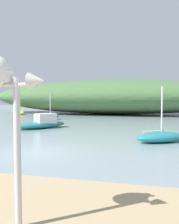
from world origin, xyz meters
TOP-DOWN VIEW (x-y plane):
  - ground_plane at (0.00, 0.00)m, footprint 120.00×120.00m
  - distant_hill at (-0.60, 26.15)m, footprint 37.66×12.54m
  - mast_structure at (2.54, -6.12)m, footprint 1.19×0.58m
  - sailboat_mid_channel at (5.61, 4.00)m, footprint 3.17×2.57m
  - sailboat_east_reach at (-5.39, 14.36)m, footprint 1.43×2.85m
  - sailboat_far_left at (-13.26, 21.65)m, footprint 3.02×2.84m
  - motorboat_by_sandbar at (-3.37, 8.00)m, footprint 3.78×4.27m

SIDE VIEW (x-z plane):
  - ground_plane at x=0.00m, z-range 0.00..0.00m
  - sailboat_mid_channel at x=5.61m, z-range -1.25..1.83m
  - sailboat_far_left at x=-13.26m, z-range -1.16..1.77m
  - sailboat_east_reach at x=-5.39m, z-range -1.11..1.77m
  - motorboat_by_sandbar at x=-3.37m, z-range -0.17..0.99m
  - distant_hill at x=-0.60m, z-range 0.00..5.08m
  - mast_structure at x=2.54m, z-range 1.20..4.18m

